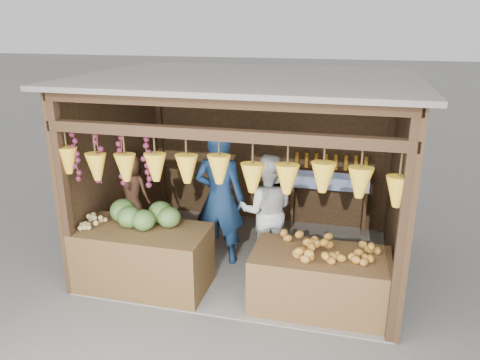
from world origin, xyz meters
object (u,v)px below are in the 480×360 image
Objects in this scene: counter_left at (144,258)px; man_standing at (220,199)px; vendor_seated at (132,191)px; woman_standing at (267,211)px; counter_right at (319,281)px.

man_standing is (0.77, 0.91, 0.55)m from counter_left.
vendor_seated is at bearing -9.70° from man_standing.
counter_right is at bearing 120.55° from woman_standing.
vendor_seated is (-1.47, 0.25, -0.10)m from man_standing.
man_standing is 0.68m from woman_standing.
man_standing is 1.49m from vendor_seated.
vendor_seated reaches higher than counter_left.
counter_right is (2.25, 0.08, -0.05)m from counter_left.
man_standing reaches higher than woman_standing.
counter_left is 1.50× the size of vendor_seated.
counter_right is 3.18m from vendor_seated.
man_standing is at bearing 49.91° from counter_left.
woman_standing reaches higher than counter_left.
woman_standing reaches higher than counter_right.
counter_left is at bearing 24.40° from woman_standing.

